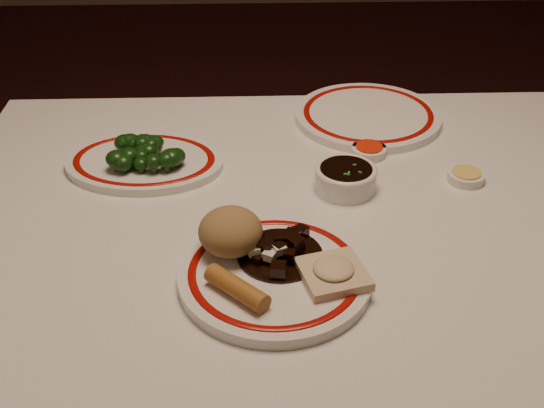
{
  "coord_description": "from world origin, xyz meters",
  "views": [
    {
      "loc": [
        -0.08,
        -0.91,
        1.38
      ],
      "look_at": [
        -0.05,
        -0.05,
        0.8
      ],
      "focal_mm": 45.0,
      "sensor_mm": 36.0,
      "label": 1
    }
  ],
  "objects_px": {
    "main_plate": "(275,275)",
    "broccoli_plate": "(144,162)",
    "soy_bowl": "(345,179)",
    "stirfry_heap": "(279,250)",
    "fried_wonton": "(333,272)",
    "dining_table": "(302,258)",
    "rice_mound": "(231,232)",
    "spring_roll": "(237,288)",
    "broccoli_pile": "(144,151)"
  },
  "relations": [
    {
      "from": "fried_wonton",
      "to": "soy_bowl",
      "type": "bearing_deg",
      "value": 79.12
    },
    {
      "from": "soy_bowl",
      "to": "broccoli_plate",
      "type": "bearing_deg",
      "value": 165.78
    },
    {
      "from": "dining_table",
      "to": "main_plate",
      "type": "xyz_separation_m",
      "value": [
        -0.05,
        -0.17,
        0.1
      ]
    },
    {
      "from": "stirfry_heap",
      "to": "spring_roll",
      "type": "bearing_deg",
      "value": -124.94
    },
    {
      "from": "dining_table",
      "to": "fried_wonton",
      "type": "relative_size",
      "value": 11.22
    },
    {
      "from": "main_plate",
      "to": "soy_bowl",
      "type": "distance_m",
      "value": 0.27
    },
    {
      "from": "rice_mound",
      "to": "spring_roll",
      "type": "relative_size",
      "value": 0.94
    },
    {
      "from": "dining_table",
      "to": "main_plate",
      "type": "height_order",
      "value": "main_plate"
    },
    {
      "from": "rice_mound",
      "to": "stirfry_heap",
      "type": "distance_m",
      "value": 0.07
    },
    {
      "from": "dining_table",
      "to": "main_plate",
      "type": "distance_m",
      "value": 0.2
    },
    {
      "from": "dining_table",
      "to": "stirfry_heap",
      "type": "height_order",
      "value": "stirfry_heap"
    },
    {
      "from": "fried_wonton",
      "to": "spring_roll",
      "type": "bearing_deg",
      "value": -165.97
    },
    {
      "from": "broccoli_pile",
      "to": "broccoli_plate",
      "type": "bearing_deg",
      "value": 111.85
    },
    {
      "from": "spring_roll",
      "to": "fried_wonton",
      "type": "xyz_separation_m",
      "value": [
        0.13,
        0.03,
        -0.0
      ]
    },
    {
      "from": "broccoli_pile",
      "to": "soy_bowl",
      "type": "distance_m",
      "value": 0.36
    },
    {
      "from": "dining_table",
      "to": "fried_wonton",
      "type": "xyz_separation_m",
      "value": [
        0.03,
        -0.18,
        0.12
      ]
    },
    {
      "from": "dining_table",
      "to": "fried_wonton",
      "type": "bearing_deg",
      "value": -81.83
    },
    {
      "from": "soy_bowl",
      "to": "dining_table",
      "type": "bearing_deg",
      "value": -137.2
    },
    {
      "from": "dining_table",
      "to": "broccoli_pile",
      "type": "xyz_separation_m",
      "value": [
        -0.27,
        0.15,
        0.13
      ]
    },
    {
      "from": "rice_mound",
      "to": "dining_table",
      "type": "bearing_deg",
      "value": 45.45
    },
    {
      "from": "dining_table",
      "to": "broccoli_plate",
      "type": "bearing_deg",
      "value": 150.1
    },
    {
      "from": "rice_mound",
      "to": "broccoli_plate",
      "type": "bearing_deg",
      "value": 120.23
    },
    {
      "from": "spring_roll",
      "to": "fried_wonton",
      "type": "distance_m",
      "value": 0.14
    },
    {
      "from": "soy_bowl",
      "to": "spring_roll",
      "type": "bearing_deg",
      "value": -122.23
    },
    {
      "from": "main_plate",
      "to": "stirfry_heap",
      "type": "xyz_separation_m",
      "value": [
        0.01,
        0.03,
        0.02
      ]
    },
    {
      "from": "main_plate",
      "to": "rice_mound",
      "type": "xyz_separation_m",
      "value": [
        -0.06,
        0.05,
        0.04
      ]
    },
    {
      "from": "dining_table",
      "to": "main_plate",
      "type": "relative_size",
      "value": 3.81
    },
    {
      "from": "spring_roll",
      "to": "dining_table",
      "type": "bearing_deg",
      "value": 18.23
    },
    {
      "from": "broccoli_plate",
      "to": "soy_bowl",
      "type": "distance_m",
      "value": 0.36
    },
    {
      "from": "dining_table",
      "to": "soy_bowl",
      "type": "bearing_deg",
      "value": 42.8
    },
    {
      "from": "stirfry_heap",
      "to": "broccoli_pile",
      "type": "height_order",
      "value": "broccoli_pile"
    },
    {
      "from": "fried_wonton",
      "to": "main_plate",
      "type": "bearing_deg",
      "value": 167.05
    },
    {
      "from": "stirfry_heap",
      "to": "rice_mound",
      "type": "bearing_deg",
      "value": 167.36
    },
    {
      "from": "broccoli_pile",
      "to": "soy_bowl",
      "type": "relative_size",
      "value": 1.32
    },
    {
      "from": "stirfry_heap",
      "to": "broccoli_plate",
      "type": "xyz_separation_m",
      "value": [
        -0.23,
        0.29,
        -0.02
      ]
    },
    {
      "from": "spring_roll",
      "to": "broccoli_pile",
      "type": "distance_m",
      "value": 0.4
    },
    {
      "from": "spring_roll",
      "to": "stirfry_heap",
      "type": "distance_m",
      "value": 0.1
    },
    {
      "from": "fried_wonton",
      "to": "stirfry_heap",
      "type": "distance_m",
      "value": 0.09
    },
    {
      "from": "spring_roll",
      "to": "broccoli_pile",
      "type": "height_order",
      "value": "broccoli_pile"
    },
    {
      "from": "main_plate",
      "to": "rice_mound",
      "type": "relative_size",
      "value": 3.38
    },
    {
      "from": "main_plate",
      "to": "broccoli_plate",
      "type": "height_order",
      "value": "main_plate"
    },
    {
      "from": "broccoli_plate",
      "to": "broccoli_pile",
      "type": "distance_m",
      "value": 0.03
    },
    {
      "from": "spring_roll",
      "to": "stirfry_heap",
      "type": "height_order",
      "value": "stirfry_heap"
    },
    {
      "from": "rice_mound",
      "to": "main_plate",
      "type": "bearing_deg",
      "value": -38.27
    },
    {
      "from": "rice_mound",
      "to": "spring_roll",
      "type": "height_order",
      "value": "rice_mound"
    },
    {
      "from": "broccoli_plate",
      "to": "broccoli_pile",
      "type": "relative_size",
      "value": 2.21
    },
    {
      "from": "stirfry_heap",
      "to": "fried_wonton",
      "type": "bearing_deg",
      "value": -35.39
    },
    {
      "from": "dining_table",
      "to": "soy_bowl",
      "type": "xyz_separation_m",
      "value": [
        0.08,
        0.07,
        0.11
      ]
    },
    {
      "from": "dining_table",
      "to": "rice_mound",
      "type": "xyz_separation_m",
      "value": [
        -0.12,
        -0.12,
        0.14
      ]
    },
    {
      "from": "dining_table",
      "to": "rice_mound",
      "type": "height_order",
      "value": "rice_mound"
    }
  ]
}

